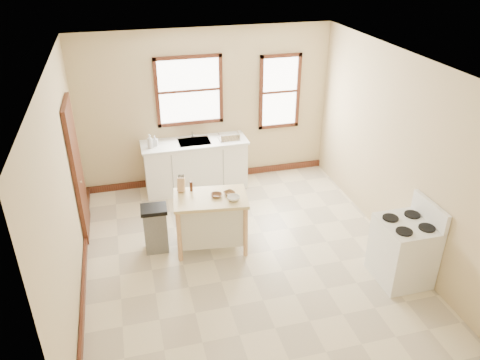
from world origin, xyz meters
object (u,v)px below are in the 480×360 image
bowl_b (229,193)px  trash_bin (156,229)px  gas_stove (404,243)px  pepper_grinder (191,186)px  bowl_c (233,198)px  kitchen_island (211,222)px  knife_block (181,185)px  bowl_a (216,195)px  soap_bottle_a (150,141)px  dish_rack (229,137)px  soap_bottle_b (155,141)px

bowl_b → trash_bin: bearing=173.1°
gas_stove → pepper_grinder: bearing=147.9°
bowl_b → bowl_c: bowl_c is taller
kitchen_island → bowl_b: bearing=8.7°
trash_bin → knife_block: bearing=20.7°
bowl_b → knife_block: bearing=157.3°
bowl_a → trash_bin: (-0.88, 0.14, -0.51)m
kitchen_island → trash_bin: size_ratio=1.44×
trash_bin → pepper_grinder: bearing=14.0°
bowl_b → trash_bin: 1.20m
bowl_c → bowl_a: bearing=143.1°
soap_bottle_a → dish_rack: 1.38m
soap_bottle_b → bowl_a: size_ratio=1.14×
trash_bin → kitchen_island: bearing=-6.9°
dish_rack → gas_stove: (1.61, -3.14, -0.39)m
dish_rack → pepper_grinder: dish_rack is taller
dish_rack → pepper_grinder: 1.80m
pepper_grinder → soap_bottle_b: bearing=102.4°
soap_bottle_b → knife_block: 1.60m
kitchen_island → pepper_grinder: size_ratio=6.93×
pepper_grinder → trash_bin: size_ratio=0.21×
bowl_c → gas_stove: gas_stove is taller
bowl_b → gas_stove: 2.46m
soap_bottle_a → bowl_b: bearing=-84.4°
soap_bottle_b → bowl_b: size_ratio=1.16×
soap_bottle_b → knife_block: soap_bottle_b is taller
soap_bottle_b → bowl_c: (0.88, -2.02, -0.13)m
bowl_b → dish_rack: bearing=76.5°
soap_bottle_a → bowl_b: soap_bottle_a is taller
knife_block → bowl_a: knife_block is taller
knife_block → gas_stove: bearing=-13.0°
knife_block → pepper_grinder: 0.14m
dish_rack → bowl_a: dish_rack is taller
soap_bottle_a → dish_rack: (1.38, 0.01, -0.07)m
dish_rack → bowl_b: (-0.43, -1.79, -0.10)m
dish_rack → bowl_b: size_ratio=2.31×
bowl_b → bowl_c: (0.02, -0.17, 0.01)m
soap_bottle_b → trash_bin: soap_bottle_b is taller
soap_bottle_a → bowl_c: 2.18m
dish_rack → bowl_c: (-0.41, -1.95, -0.09)m
bowl_a → trash_bin: bearing=171.0°
soap_bottle_a → gas_stove: (2.98, -3.13, -0.47)m
bowl_b → pepper_grinder: bearing=154.4°
soap_bottle_b → pepper_grinder: (0.35, -1.61, -0.09)m
soap_bottle_a → trash_bin: (-0.13, -1.65, -0.68)m
soap_bottle_a → kitchen_island: soap_bottle_a is taller
pepper_grinder → bowl_a: 0.41m
bowl_a → gas_stove: gas_stove is taller
dish_rack → trash_bin: (-1.50, -1.66, -0.61)m
soap_bottle_a → pepper_grinder: soap_bottle_a is taller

